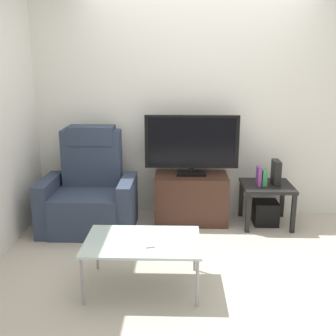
% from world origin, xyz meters
% --- Properties ---
extents(ground_plane, '(6.40, 6.40, 0.00)m').
position_xyz_m(ground_plane, '(0.00, 0.00, 0.00)').
color(ground_plane, '#B2A899').
extents(wall_back, '(6.40, 0.06, 2.60)m').
position_xyz_m(wall_back, '(0.00, 1.13, 1.30)').
color(wall_back, silver).
rests_on(wall_back, ground).
extents(tv_stand, '(0.80, 0.49, 0.54)m').
position_xyz_m(tv_stand, '(-0.07, 0.82, 0.27)').
color(tv_stand, '#3D2319').
rests_on(tv_stand, ground).
extents(television, '(1.03, 0.20, 0.66)m').
position_xyz_m(television, '(-0.07, 0.84, 0.89)').
color(television, black).
rests_on(television, tv_stand).
extents(recliner_armchair, '(0.98, 0.78, 1.08)m').
position_xyz_m(recliner_armchair, '(-1.17, 0.62, 0.37)').
color(recliner_armchair, '#2D384C').
rests_on(recliner_armchair, ground).
extents(side_table, '(0.54, 0.54, 0.46)m').
position_xyz_m(side_table, '(0.75, 0.75, 0.39)').
color(side_table, black).
rests_on(side_table, ground).
extents(subwoofer_box, '(0.26, 0.26, 0.26)m').
position_xyz_m(subwoofer_box, '(0.75, 0.75, 0.13)').
color(subwoofer_box, black).
rests_on(subwoofer_box, ground).
extents(book_leftmost, '(0.04, 0.14, 0.20)m').
position_xyz_m(book_leftmost, '(0.65, 0.73, 0.56)').
color(book_leftmost, purple).
rests_on(book_leftmost, side_table).
extents(book_middle, '(0.05, 0.12, 0.17)m').
position_xyz_m(book_middle, '(0.71, 0.73, 0.54)').
color(book_middle, '#388C4C').
rests_on(book_middle, side_table).
extents(game_console, '(0.07, 0.20, 0.27)m').
position_xyz_m(game_console, '(0.84, 0.76, 0.59)').
color(game_console, black).
rests_on(game_console, side_table).
extents(coffee_table, '(0.90, 0.60, 0.40)m').
position_xyz_m(coffee_table, '(-0.49, -0.60, 0.37)').
color(coffee_table, '#B2C6C1').
rests_on(coffee_table, ground).
extents(cell_phone, '(0.11, 0.16, 0.01)m').
position_xyz_m(cell_phone, '(-0.44, -0.66, 0.40)').
color(cell_phone, '#B7B7BC').
rests_on(cell_phone, coffee_table).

